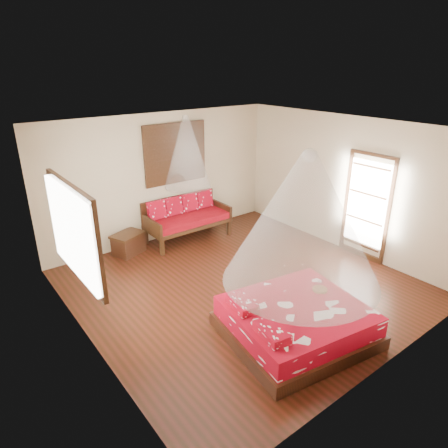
# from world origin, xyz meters

# --- Properties ---
(room) EXTENTS (5.54, 5.54, 2.84)m
(room) POSITION_xyz_m (0.00, 0.00, 1.40)
(room) COLOR black
(room) RESTS_ON ground
(bed) EXTENTS (2.20, 2.04, 0.63)m
(bed) POSITION_xyz_m (-0.33, -1.60, 0.25)
(bed) COLOR black
(bed) RESTS_ON floor
(daybed) EXTENTS (1.90, 0.84, 0.97)m
(daybed) POSITION_xyz_m (0.34, 2.39, 0.52)
(daybed) COLOR black
(daybed) RESTS_ON floor
(storage_chest) EXTENTS (0.77, 0.67, 0.44)m
(storage_chest) POSITION_xyz_m (-1.06, 2.45, 0.23)
(storage_chest) COLOR black
(storage_chest) RESTS_ON floor
(shutter_panel) EXTENTS (1.52, 0.06, 1.32)m
(shutter_panel) POSITION_xyz_m (0.34, 2.72, 1.90)
(shutter_panel) COLOR black
(shutter_panel) RESTS_ON wall_back
(window_left) EXTENTS (0.10, 1.74, 1.34)m
(window_left) POSITION_xyz_m (-2.71, 0.20, 1.70)
(window_left) COLOR black
(window_left) RESTS_ON wall_left
(glazed_door) EXTENTS (0.08, 1.02, 2.16)m
(glazed_door) POSITION_xyz_m (2.72, -0.60, 1.07)
(glazed_door) COLOR black
(glazed_door) RESTS_ON floor
(wine_tray) EXTENTS (0.23, 0.23, 0.19)m
(wine_tray) POSITION_xyz_m (0.30, -1.50, 0.55)
(wine_tray) COLOR brown
(wine_tray) RESTS_ON bed
(mosquito_net_main) EXTENTS (2.15, 2.15, 1.80)m
(mosquito_net_main) POSITION_xyz_m (-0.31, -1.60, 1.85)
(mosquito_net_main) COLOR white
(mosquito_net_main) RESTS_ON ceiling
(mosquito_net_daybed) EXTENTS (1.00, 1.00, 1.50)m
(mosquito_net_daybed) POSITION_xyz_m (0.34, 2.25, 2.00)
(mosquito_net_daybed) COLOR white
(mosquito_net_daybed) RESTS_ON ceiling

